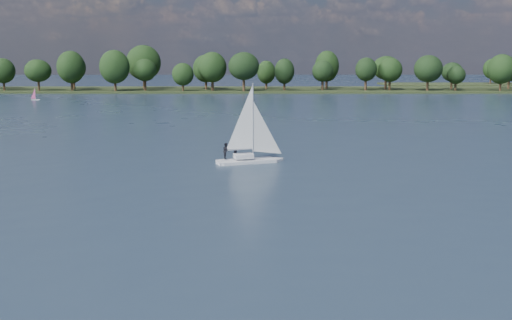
% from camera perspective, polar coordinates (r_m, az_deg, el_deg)
% --- Properties ---
extents(ground, '(700.00, 700.00, 0.00)m').
position_cam_1_polar(ground, '(112.45, 5.52, 3.87)').
color(ground, '#233342').
rests_on(ground, ground).
extents(far_shore, '(660.00, 40.00, 1.50)m').
position_cam_1_polar(far_shore, '(223.86, 2.71, 6.94)').
color(far_shore, black).
rests_on(far_shore, ground).
extents(sailboat, '(7.65, 4.37, 9.72)m').
position_cam_1_polar(sailboat, '(66.22, -0.93, 2.01)').
color(sailboat, silver).
rests_on(sailboat, ground).
extents(dinghy_pink, '(2.53, 1.43, 3.81)m').
position_cam_1_polar(dinghy_pink, '(183.65, -21.19, 5.89)').
color(dinghy_pink, white).
rests_on(dinghy_pink, ground).
extents(treeline, '(562.65, 74.17, 18.73)m').
position_cam_1_polar(treeline, '(219.07, -0.58, 9.00)').
color(treeline, black).
rests_on(treeline, ground).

